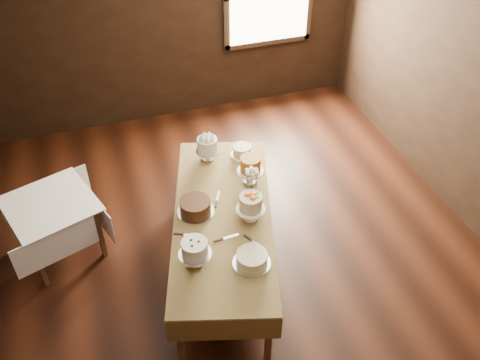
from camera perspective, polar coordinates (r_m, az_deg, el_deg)
name	(u,v)px	position (r m, az deg, el deg)	size (l,w,h in m)	color
floor	(246,263)	(5.39, 0.67, -9.07)	(5.00, 6.00, 0.01)	black
wall_back	(172,19)	(6.97, -7.48, 17.20)	(5.00, 0.02, 2.80)	black
display_table	(223,219)	(4.88, -1.92, -4.28)	(1.51, 2.46, 0.71)	#4B311C
side_table	(51,209)	(5.39, -20.03, -3.02)	(1.03, 1.03, 0.67)	#4B311C
cake_meringue	(208,149)	(5.43, -3.59, 3.37)	(0.30, 0.30, 0.27)	silver
cake_speckled	(242,151)	(5.50, 0.24, 3.18)	(0.25, 0.25, 0.12)	white
cake_caramel	(250,171)	(5.12, 1.14, 0.98)	(0.27, 0.27, 0.31)	white
cake_chocolate	(195,207)	(4.85, -4.93, -2.97)	(0.35, 0.35, 0.14)	silver
cake_flowers	(251,208)	(4.73, 1.17, -3.15)	(0.27, 0.27, 0.28)	white
cake_swirl	(195,254)	(4.38, -4.97, -8.06)	(0.28, 0.28, 0.26)	silver
cake_cream	(252,259)	(4.40, 1.30, -8.70)	(0.35, 0.35, 0.11)	silver
cake_server_a	(231,236)	(4.65, -0.99, -6.22)	(0.24, 0.03, 0.01)	silver
cake_server_b	(258,245)	(4.58, 1.98, -7.11)	(0.24, 0.03, 0.01)	silver
cake_server_c	(218,196)	(5.04, -2.44, -1.75)	(0.24, 0.03, 0.01)	silver
cake_server_e	(192,235)	(4.68, -5.31, -6.05)	(0.24, 0.03, 0.01)	silver
flower_vase	(251,192)	(4.97, 1.27, -1.35)	(0.14, 0.14, 0.14)	#2D2823
flower_bouquet	(252,177)	(4.85, 1.30, 0.35)	(0.14, 0.14, 0.20)	white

